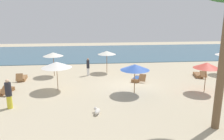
{
  "coord_description": "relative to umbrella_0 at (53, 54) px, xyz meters",
  "views": [
    {
      "loc": [
        -3.33,
        -16.87,
        5.6
      ],
      "look_at": [
        -1.41,
        1.31,
        1.1
      ],
      "focal_mm": 35.59,
      "sensor_mm": 36.0,
      "label": 1
    }
  ],
  "objects": [
    {
      "name": "ground_plane",
      "position": [
        6.65,
        -4.04,
        -2.08
      ],
      "size": [
        60.0,
        60.0,
        0.0
      ],
      "primitive_type": "plane",
      "color": "#BCAD8E"
    },
    {
      "name": "ocean_water",
      "position": [
        6.65,
        12.96,
        -2.05
      ],
      "size": [
        48.0,
        16.0,
        0.06
      ],
      "primitive_type": "cube",
      "color": "#3D6075",
      "rests_on": "ground_plane"
    },
    {
      "name": "umbrella_0",
      "position": [
        0.0,
        0.0,
        0.0
      ],
      "size": [
        1.87,
        1.87,
        2.25
      ],
      "color": "brown",
      "rests_on": "ground_plane"
    },
    {
      "name": "umbrella_2",
      "position": [
        11.88,
        -5.91,
        -0.03
      ],
      "size": [
        1.92,
        1.92,
        2.27
      ],
      "color": "brown",
      "rests_on": "ground_plane"
    },
    {
      "name": "umbrella_3",
      "position": [
        6.6,
        -5.62,
        -0.1
      ],
      "size": [
        2.12,
        2.12,
        2.19
      ],
      "color": "olive",
      "rests_on": "ground_plane"
    },
    {
      "name": "umbrella_4",
      "position": [
        0.88,
        -4.28,
        -0.07
      ],
      "size": [
        2.28,
        2.28,
        2.23
      ],
      "color": "brown",
      "rests_on": "ground_plane"
    },
    {
      "name": "umbrella_6",
      "position": [
        5.1,
        0.79,
        -0.07
      ],
      "size": [
        1.8,
        1.8,
        2.18
      ],
      "color": "brown",
      "rests_on": "ground_plane"
    },
    {
      "name": "lounger_0",
      "position": [
        7.53,
        -2.48,
        -1.9
      ],
      "size": [
        1.3,
        1.75,
        0.71
      ],
      "color": "brown",
      "rests_on": "ground_plane"
    },
    {
      "name": "lounger_1",
      "position": [
        13.51,
        -1.8,
        -1.91
      ],
      "size": [
        0.96,
        1.79,
        0.67
      ],
      "color": "brown",
      "rests_on": "ground_plane"
    },
    {
      "name": "lounger_2",
      "position": [
        -2.95,
        -4.59,
        -1.91
      ],
      "size": [
        1.2,
        1.79,
        0.68
      ],
      "color": "brown",
      "rests_on": "ground_plane"
    },
    {
      "name": "lounger_3",
      "position": [
        -2.64,
        -1.16,
        -1.91
      ],
      "size": [
        0.73,
        1.68,
        0.74
      ],
      "color": "olive",
      "rests_on": "ground_plane"
    },
    {
      "name": "person_0",
      "position": [
        -1.62,
        -7.49,
        -1.13
      ],
      "size": [
        0.43,
        0.43,
        1.88
      ],
      "color": "yellow",
      "rests_on": "ground_plane"
    },
    {
      "name": "person_1",
      "position": [
        3.22,
        -0.22,
        -1.22
      ],
      "size": [
        0.39,
        0.39,
        1.68
      ],
      "color": "white",
      "rests_on": "ground_plane"
    },
    {
      "name": "dog",
      "position": [
        3.72,
        -8.9,
        -1.9
      ],
      "size": [
        0.47,
        0.73,
        0.33
      ],
      "color": "silver",
      "rests_on": "ground_plane"
    }
  ]
}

